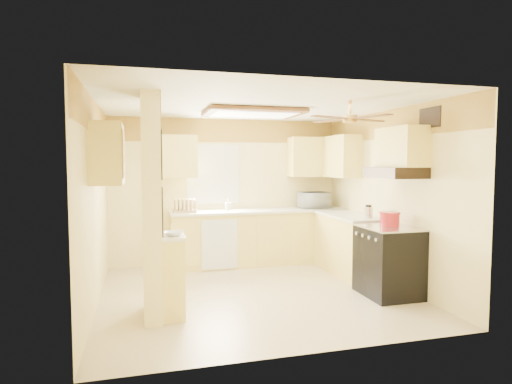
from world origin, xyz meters
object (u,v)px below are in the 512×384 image
object	(u,v)px
bowl	(174,234)
kettle	(368,212)
dutch_oven	(390,219)
stove	(388,261)
microwave	(314,200)

from	to	relation	value
bowl	kettle	bearing A→B (deg)	15.09
dutch_oven	stove	bearing A→B (deg)	-123.91
bowl	kettle	xyz separation A→B (m)	(2.84, 0.77, 0.07)
kettle	dutch_oven	bearing A→B (deg)	-90.02
bowl	dutch_oven	bearing A→B (deg)	4.33
microwave	bowl	bearing A→B (deg)	35.67
bowl	dutch_oven	distance (m)	2.85
dutch_oven	kettle	distance (m)	0.55
microwave	bowl	size ratio (longest dim) A/B	2.51
stove	kettle	size ratio (longest dim) A/B	4.64
stove	kettle	xyz separation A→B (m)	(0.06, 0.64, 0.57)
stove	bowl	distance (m)	2.83
stove	kettle	world-z (taller)	kettle
stove	kettle	bearing A→B (deg)	84.84
microwave	kettle	world-z (taller)	microwave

